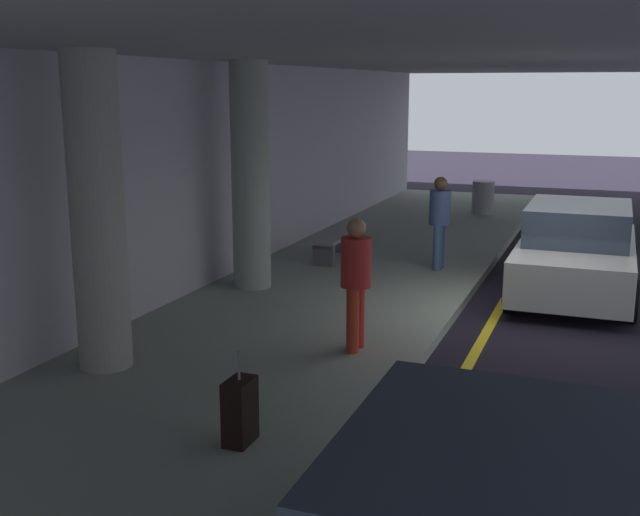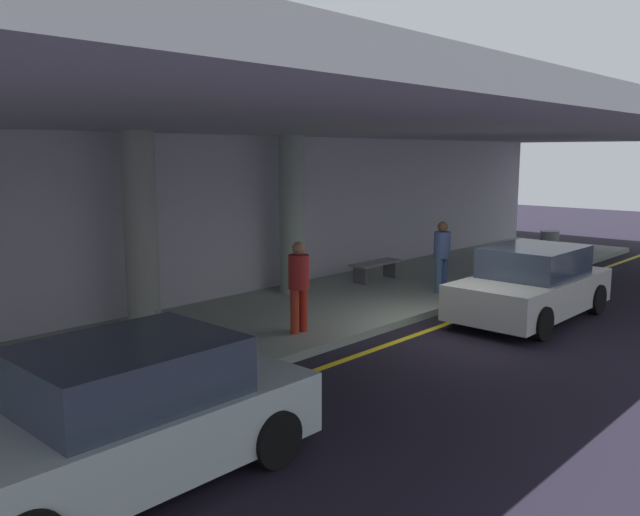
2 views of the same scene
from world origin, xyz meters
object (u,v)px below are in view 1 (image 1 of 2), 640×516
(person_waiting_for_ride, at_px, (440,217))
(trash_bin_steel, at_px, (483,197))
(support_column_right_mid, at_px, (251,177))
(support_column_center, at_px, (97,214))
(car_silver_no2, at_px, (576,252))
(suitcase_upright_primary, at_px, (240,411))
(traveler_with_luggage, at_px, (356,275))
(bench_metal, at_px, (335,241))

(person_waiting_for_ride, bearing_deg, trash_bin_steel, -71.27)
(support_column_right_mid, bearing_deg, person_waiting_for_ride, -48.25)
(support_column_center, bearing_deg, car_silver_no2, -39.77)
(car_silver_no2, xyz_separation_m, suitcase_upright_primary, (-7.27, 2.57, -0.25))
(support_column_center, distance_m, suitcase_upright_primary, 3.13)
(car_silver_no2, distance_m, person_waiting_for_ride, 2.43)
(traveler_with_luggage, xyz_separation_m, suitcase_upright_primary, (-2.88, 0.17, -0.65))
(car_silver_no2, bearing_deg, suitcase_upright_primary, -19.21)
(suitcase_upright_primary, bearing_deg, support_column_center, 72.03)
(support_column_center, xyz_separation_m, traveler_with_luggage, (1.59, -2.59, -0.86))
(car_silver_no2, relative_size, traveler_with_luggage, 2.44)
(bench_metal, bearing_deg, trash_bin_steel, -14.99)
(traveler_with_luggage, distance_m, trash_bin_steel, 11.37)
(traveler_with_luggage, xyz_separation_m, bench_metal, (4.84, 2.01, -0.61))
(traveler_with_luggage, relative_size, trash_bin_steel, 1.98)
(person_waiting_for_ride, bearing_deg, support_column_right_mid, 58.00)
(support_column_right_mid, relative_size, person_waiting_for_ride, 2.17)
(traveler_with_luggage, height_order, trash_bin_steel, traveler_with_luggage)
(car_silver_no2, xyz_separation_m, person_waiting_for_ride, (0.34, 2.38, 0.40))
(support_column_right_mid, xyz_separation_m, bench_metal, (2.44, -0.58, -1.47))
(person_waiting_for_ride, bearing_deg, traveler_with_luggage, 106.03)
(support_column_center, relative_size, suitcase_upright_primary, 4.06)
(support_column_center, xyz_separation_m, trash_bin_steel, (12.95, -2.32, -1.40))
(person_waiting_for_ride, xyz_separation_m, trash_bin_steel, (6.62, 0.29, -0.54))
(traveler_with_luggage, xyz_separation_m, trash_bin_steel, (11.35, 0.27, -0.54))
(traveler_with_luggage, bearing_deg, person_waiting_for_ride, -37.64)
(suitcase_upright_primary, xyz_separation_m, bench_metal, (7.72, 1.84, 0.04))
(traveler_with_luggage, height_order, bench_metal, traveler_with_luggage)
(support_column_right_mid, bearing_deg, trash_bin_steel, -14.54)
(support_column_center, relative_size, traveler_with_luggage, 2.17)
(support_column_center, height_order, person_waiting_for_ride, support_column_center)
(support_column_center, relative_size, trash_bin_steel, 4.29)
(car_silver_no2, xyz_separation_m, traveler_with_luggage, (-4.39, 2.40, 0.40))
(support_column_right_mid, distance_m, bench_metal, 2.91)
(support_column_center, bearing_deg, person_waiting_for_ride, -22.39)
(person_waiting_for_ride, bearing_deg, suitcase_upright_primary, 104.81)
(support_column_right_mid, xyz_separation_m, traveler_with_luggage, (-2.41, -2.59, -0.86))
(bench_metal, bearing_deg, suitcase_upright_primary, -166.60)
(suitcase_upright_primary, xyz_separation_m, trash_bin_steel, (14.23, 0.10, 0.11))
(bench_metal, bearing_deg, traveler_with_luggage, -157.44)
(bench_metal, height_order, trash_bin_steel, trash_bin_steel)
(support_column_center, relative_size, support_column_right_mid, 1.00)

